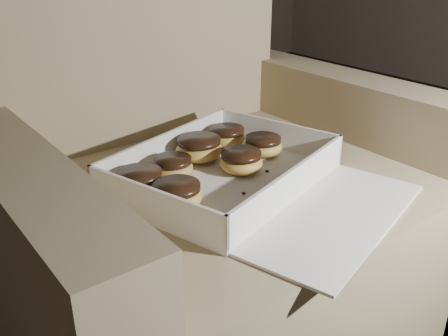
% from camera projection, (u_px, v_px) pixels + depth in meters
% --- Properties ---
extents(armchair, '(0.82, 0.69, 0.85)m').
position_uv_depth(armchair, '(210.00, 216.00, 1.00)').
color(armchair, '#988561').
rests_on(armchair, floor).
extents(bakery_box, '(0.47, 0.52, 0.06)m').
position_uv_depth(bakery_box, '(243.00, 181.00, 0.86)').
color(bakery_box, white).
rests_on(bakery_box, armchair).
extents(donut_a, '(0.08, 0.08, 0.04)m').
position_uv_depth(donut_a, '(227.00, 136.00, 1.01)').
color(donut_a, gold).
rests_on(donut_a, bakery_box).
extents(donut_b, '(0.08, 0.08, 0.04)m').
position_uv_depth(donut_b, '(241.00, 161.00, 0.90)').
color(donut_b, gold).
rests_on(donut_b, bakery_box).
extents(donut_c, '(0.09, 0.09, 0.04)m').
position_uv_depth(donut_c, '(199.00, 148.00, 0.95)').
color(donut_c, gold).
rests_on(donut_c, bakery_box).
extents(donut_d, '(0.08, 0.08, 0.04)m').
position_uv_depth(donut_d, '(177.00, 195.00, 0.78)').
color(donut_d, gold).
rests_on(donut_d, bakery_box).
extents(donut_e, '(0.07, 0.07, 0.04)m').
position_uv_depth(donut_e, '(173.00, 167.00, 0.88)').
color(donut_e, gold).
rests_on(donut_e, bakery_box).
extents(donut_f, '(0.07, 0.07, 0.04)m').
position_uv_depth(donut_f, '(263.00, 145.00, 0.97)').
color(donut_f, gold).
rests_on(donut_f, bakery_box).
extents(donut_g, '(0.08, 0.08, 0.04)m').
position_uv_depth(donut_g, '(140.00, 182.00, 0.82)').
color(donut_g, gold).
rests_on(donut_g, bakery_box).
extents(crumb_a, '(0.01, 0.01, 0.00)m').
position_uv_depth(crumb_a, '(267.00, 171.00, 0.90)').
color(crumb_a, black).
rests_on(crumb_a, bakery_box).
extents(crumb_b, '(0.01, 0.01, 0.00)m').
position_uv_depth(crumb_b, '(244.00, 193.00, 0.82)').
color(crumb_b, black).
rests_on(crumb_b, bakery_box).
extents(crumb_c, '(0.01, 0.01, 0.00)m').
position_uv_depth(crumb_c, '(292.00, 188.00, 0.84)').
color(crumb_c, black).
rests_on(crumb_c, bakery_box).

